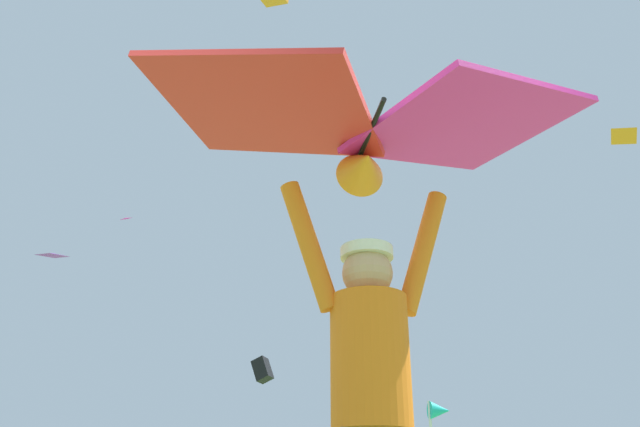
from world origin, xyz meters
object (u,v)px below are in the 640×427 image
Objects in this scene: distant_kite_black_mid_right at (262,370)px; marker_flag at (439,420)px; kite_flyer_person at (372,400)px; held_stunt_kite at (367,126)px; distant_kite_orange_low_right at (624,136)px; distant_kite_magenta_low_left at (126,218)px; distant_kite_purple_high_right at (371,351)px; distant_kite_purple_high_left at (52,254)px.

distant_kite_black_mid_right is 0.44× the size of marker_flag.
marker_flag is at bearing 68.53° from kite_flyer_person.
distant_kite_orange_low_right is at bearing 47.85° from held_stunt_kite.
distant_kite_orange_low_right is 1.28× the size of distant_kite_magenta_low_left.
distant_kite_purple_high_right is at bearing -40.34° from distant_kite_magenta_low_left.
marker_flag is at bearing -82.56° from distant_kite_black_mid_right.
distant_kite_black_mid_right is at bearing 87.57° from kite_flyer_person.
distant_kite_purple_high_right is (10.40, 10.75, 0.45)m from distant_kite_purple_high_left.
distant_kite_orange_low_right is 12.16m from marker_flag.
distant_kite_purple_high_left reaches higher than marker_flag.
kite_flyer_person is 17.08m from distant_kite_orange_low_right.
distant_kite_black_mid_right reaches higher than kite_flyer_person.
distant_kite_orange_low_right is 13.67m from distant_kite_purple_high_right.
held_stunt_kite reaches higher than kite_flyer_person.
distant_kite_orange_low_right reaches higher than distant_kite_black_mid_right.
kite_flyer_person is at bearing -69.32° from distant_kite_purple_high_left.
marker_flag is (-7.54, -4.92, -8.18)m from distant_kite_orange_low_right.
distant_kite_orange_low_right is (9.85, 10.78, 8.86)m from kite_flyer_person.
distant_kite_purple_high_left is at bearing 110.53° from held_stunt_kite.
marker_flag is at bearing 68.86° from held_stunt_kite.
distant_kite_orange_low_right is at bearing 47.59° from kite_flyer_person.
marker_flag is at bearing -43.74° from distant_kite_purple_high_left.
distant_kite_orange_low_right is 15.18m from distant_kite_purple_high_left.
distant_kite_black_mid_right is 7.71m from distant_kite_purple_high_right.
distant_kite_orange_low_right is at bearing -7.23° from distant_kite_purple_high_left.
held_stunt_kite reaches higher than marker_flag.
distant_kite_black_mid_right is (7.45, -16.09, -11.97)m from distant_kite_magenta_low_left.
held_stunt_kite is 24.55m from distant_kite_purple_high_right.
kite_flyer_person is 3.22× the size of distant_kite_magenta_low_left.
distant_kite_magenta_low_left reaches higher than marker_flag.
distant_kite_orange_low_right reaches higher than distant_kite_purple_high_left.
marker_flag is (2.31, 5.96, -0.59)m from held_stunt_kite.
marker_flag is at bearing -100.74° from distant_kite_purple_high_right.
distant_kite_magenta_low_left is at bearing 101.20° from kite_flyer_person.
distant_kite_purple_high_right is (4.88, 5.62, 2.03)m from distant_kite_black_mid_right.
distant_kite_purple_high_left is at bearing -134.05° from distant_kite_purple_high_right.
distant_kite_purple_high_right is 18.52m from marker_flag.
distant_kite_magenta_low_left is 0.60× the size of distant_kite_purple_high_right.
distant_kite_purple_high_right is (5.63, 23.48, 4.40)m from held_stunt_kite.
distant_kite_purple_high_left is 7.70m from distant_kite_black_mid_right.
distant_kite_orange_low_right reaches higher than marker_flag.
distant_kite_magenta_low_left is 18.99m from distant_kite_purple_high_right.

